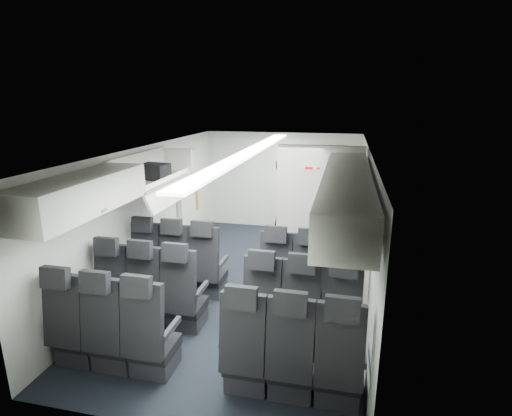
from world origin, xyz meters
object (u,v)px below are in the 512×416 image
at_px(galley_unit, 323,191).
at_px(carry_on_bag, 154,172).
at_px(boarding_door, 189,198).
at_px(seat_row_mid, 223,304).
at_px(seat_row_front, 242,274).
at_px(flight_attendant, 287,208).
at_px(seat_row_rear, 197,347).

bearing_deg(galley_unit, carry_on_bag, -129.44).
bearing_deg(boarding_door, seat_row_mid, -61.23).
bearing_deg(carry_on_bag, seat_row_front, -2.92).
bearing_deg(galley_unit, flight_attendant, -112.45).
distance_m(seat_row_rear, carry_on_bag, 2.93).
bearing_deg(boarding_door, seat_row_front, -51.84).
height_order(seat_row_rear, flight_attendant, flight_attendant).
bearing_deg(carry_on_bag, boarding_door, 106.74).
bearing_deg(seat_row_mid, flight_attendant, 82.31).
xyz_separation_m(seat_row_front, boarding_door, (-1.64, 2.09, 0.55)).
xyz_separation_m(seat_row_front, carry_on_bag, (-1.44, 0.34, 1.39)).
bearing_deg(boarding_door, carry_on_bag, -83.65).
bearing_deg(seat_row_rear, flight_attendant, 84.19).
distance_m(seat_row_rear, flight_attendant, 3.71).
height_order(flight_attendant, carry_on_bag, carry_on_bag).
xyz_separation_m(seat_row_rear, galley_unit, (0.95, 5.05, 0.55)).
distance_m(galley_unit, boarding_door, 2.84).
height_order(seat_row_mid, flight_attendant, flight_attendant).
xyz_separation_m(seat_row_mid, carry_on_bag, (-1.44, 1.24, 1.39)).
bearing_deg(flight_attendant, seat_row_rear, 177.70).
relative_size(seat_row_mid, seat_row_rear, 1.00).
bearing_deg(seat_row_front, boarding_door, 128.16).
height_order(seat_row_rear, carry_on_bag, carry_on_bag).
bearing_deg(galley_unit, boarding_door, -155.72).
height_order(seat_row_front, boarding_door, boarding_door).
bearing_deg(seat_row_front, seat_row_rear, -90.00).
bearing_deg(seat_row_rear, seat_row_front, 90.00).
relative_size(seat_row_rear, carry_on_bag, 7.93).
height_order(boarding_door, flight_attendant, boarding_door).
relative_size(seat_row_rear, galley_unit, 1.75).
bearing_deg(flight_attendant, seat_row_mid, 175.82).
xyz_separation_m(seat_row_rear, carry_on_bag, (-1.44, 2.14, 1.39)).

